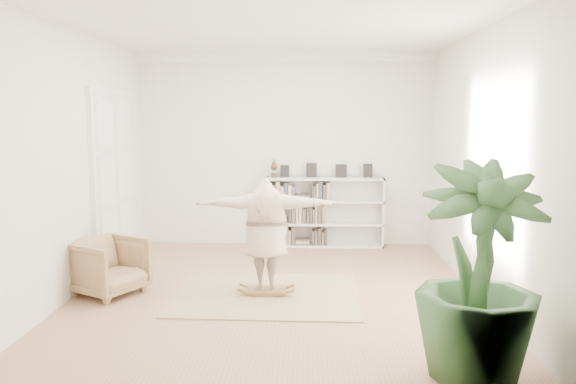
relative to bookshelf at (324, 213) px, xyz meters
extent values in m
plane|color=#9B7050|center=(-0.74, -2.82, -0.64)|extent=(6.00, 6.00, 0.00)
plane|color=silver|center=(-0.74, 0.18, 1.16)|extent=(5.50, 0.00, 5.50)
plane|color=silver|center=(-0.74, -5.82, 1.16)|extent=(5.50, 0.00, 5.50)
plane|color=silver|center=(-3.49, -2.82, 1.16)|extent=(0.00, 6.00, 6.00)
plane|color=silver|center=(2.01, -2.82, 1.16)|extent=(0.00, 6.00, 6.00)
plane|color=white|center=(-0.74, -2.82, 2.96)|extent=(6.00, 6.00, 0.00)
cube|color=white|center=(-0.74, 0.12, 2.87)|extent=(5.50, 0.12, 0.18)
cube|color=white|center=(-3.45, -1.52, 0.76)|extent=(0.08, 1.78, 2.92)
cube|color=silver|center=(-3.43, -1.92, 0.76)|extent=(0.06, 0.78, 2.80)
cube|color=silver|center=(-3.43, -1.12, 0.76)|extent=(0.06, 0.78, 2.80)
cube|color=silver|center=(-1.07, -0.01, 0.01)|extent=(0.04, 0.35, 1.30)
cube|color=silver|center=(1.09, -0.01, 0.01)|extent=(0.04, 0.35, 1.30)
cube|color=silver|center=(0.01, 0.14, 0.01)|extent=(2.20, 0.04, 1.30)
cube|color=silver|center=(0.01, -0.01, -0.62)|extent=(2.20, 0.35, 0.04)
cube|color=silver|center=(0.01, -0.01, -0.21)|extent=(2.20, 0.35, 0.04)
cube|color=silver|center=(0.01, -0.01, 0.22)|extent=(2.20, 0.35, 0.04)
cube|color=silver|center=(0.01, -0.01, 0.64)|extent=(2.20, 0.35, 0.04)
cube|color=black|center=(-0.74, 0.04, 0.78)|extent=(0.18, 0.07, 0.24)
cube|color=black|center=(-0.24, 0.04, 0.78)|extent=(0.18, 0.07, 0.24)
cube|color=black|center=(0.31, 0.04, 0.78)|extent=(0.18, 0.07, 0.24)
cube|color=black|center=(0.81, 0.04, 0.78)|extent=(0.18, 0.07, 0.24)
imported|color=tan|center=(-3.04, -3.01, -0.25)|extent=(1.15, 1.14, 0.78)
cube|color=tan|center=(-0.88, -2.98, -0.63)|extent=(2.54, 2.05, 0.02)
cube|color=#96653C|center=(-0.88, -2.98, -0.56)|extent=(0.54, 0.33, 0.03)
cube|color=#96653C|center=(-0.88, -2.98, -0.59)|extent=(0.36, 0.06, 0.04)
cube|color=#96653C|center=(-0.88, -2.98, -0.59)|extent=(0.36, 0.06, 0.04)
cube|color=#96653C|center=(-0.88, -2.98, -0.56)|extent=(0.21, 0.06, 0.11)
cube|color=#96653C|center=(-0.88, -2.98, -0.56)|extent=(0.21, 0.06, 0.11)
imported|color=#C8AC96|center=(-0.88, -2.98, 0.26)|extent=(1.89, 0.55, 1.53)
imported|color=#2F5229|center=(1.24, -5.37, 0.38)|extent=(1.19, 1.19, 2.03)
camera|label=1|loc=(-0.33, -10.39, 1.80)|focal=35.00mm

